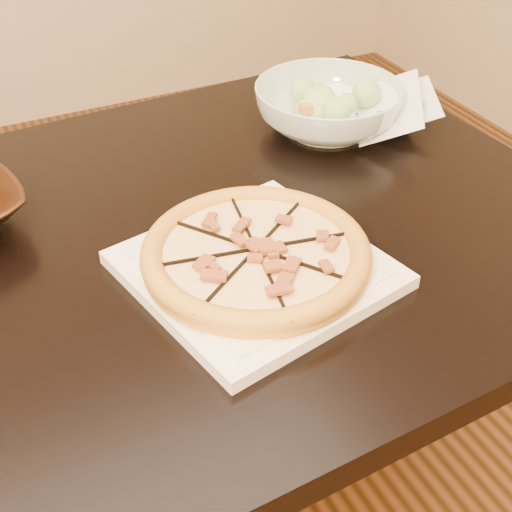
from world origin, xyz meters
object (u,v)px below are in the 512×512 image
(dining_table, at_px, (136,315))
(plate, at_px, (256,268))
(pizza, at_px, (256,253))
(salad_bowl, at_px, (328,108))

(dining_table, bearing_deg, plate, -43.01)
(dining_table, xyz_separation_m, plate, (0.13, -0.12, 0.12))
(plate, bearing_deg, pizza, 149.45)
(pizza, bearing_deg, salad_bowl, 46.82)
(dining_table, relative_size, plate, 3.98)
(plate, bearing_deg, salad_bowl, 46.82)
(dining_table, height_order, salad_bowl, salad_bowl)
(dining_table, distance_m, plate, 0.22)
(plate, xyz_separation_m, pizza, (-0.00, 0.00, 0.02))
(plate, xyz_separation_m, salad_bowl, (0.28, 0.30, 0.03))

